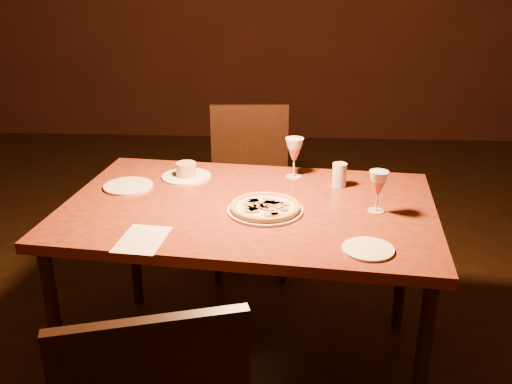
{
  "coord_description": "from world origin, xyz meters",
  "views": [
    {
      "loc": [
        0.27,
        -2.41,
        1.73
      ],
      "look_at": [
        0.14,
        -0.2,
        0.85
      ],
      "focal_mm": 40.0,
      "sensor_mm": 36.0,
      "label": 1
    }
  ],
  "objects": [
    {
      "name": "chair_far",
      "position": [
        0.05,
        0.74,
        0.54
      ],
      "size": [
        0.5,
        0.5,
        0.96
      ],
      "rotation": [
        0.0,
        0.0,
        0.07
      ],
      "color": "black",
      "rests_on": "floor"
    },
    {
      "name": "side_plate_near",
      "position": [
        0.56,
        -0.64,
        0.82
      ],
      "size": [
        0.18,
        0.18,
        0.01
      ],
      "primitive_type": "cylinder",
      "color": "white",
      "rests_on": "dining_table"
    },
    {
      "name": "pendant_light",
      "position": [
        0.12,
        -0.25,
        1.6
      ],
      "size": [
        0.12,
        0.12,
        0.12
      ],
      "primitive_type": "sphere",
      "color": "#FF9347",
      "rests_on": "ceiling"
    },
    {
      "name": "pizza_plate",
      "position": [
        0.19,
        -0.33,
        0.83
      ],
      "size": [
        0.3,
        0.3,
        0.03
      ],
      "color": "white",
      "rests_on": "dining_table"
    },
    {
      "name": "dining_table",
      "position": [
        0.12,
        -0.25,
        0.74
      ],
      "size": [
        1.61,
        1.13,
        0.81
      ],
      "rotation": [
        0.0,
        0.0,
        -0.1
      ],
      "color": "brown",
      "rests_on": "floor"
    },
    {
      "name": "side_plate_left",
      "position": [
        -0.43,
        -0.1,
        0.82
      ],
      "size": [
        0.22,
        0.22,
        0.01
      ],
      "primitive_type": "cylinder",
      "color": "white",
      "rests_on": "dining_table"
    },
    {
      "name": "ramekin_saucer",
      "position": [
        -0.19,
        0.04,
        0.84
      ],
      "size": [
        0.23,
        0.23,
        0.07
      ],
      "color": "white",
      "rests_on": "dining_table"
    },
    {
      "name": "floor",
      "position": [
        0.0,
        0.0,
        0.0
      ],
      "size": [
        7.0,
        7.0,
        0.0
      ],
      "primitive_type": "plane",
      "color": "black",
      "rests_on": "ground"
    },
    {
      "name": "menu_card",
      "position": [
        -0.24,
        -0.6,
        0.81
      ],
      "size": [
        0.18,
        0.25,
        0.0
      ],
      "primitive_type": "cube",
      "rotation": [
        0.0,
        0.0,
        -0.11
      ],
      "color": "silver",
      "rests_on": "dining_table"
    },
    {
      "name": "wine_glass_far",
      "position": [
        0.3,
        0.08,
        0.91
      ],
      "size": [
        0.08,
        0.08,
        0.19
      ],
      "primitive_type": null,
      "color": "#BA4D4D",
      "rests_on": "dining_table"
    },
    {
      "name": "water_tumbler",
      "position": [
        0.5,
        -0.03,
        0.87
      ],
      "size": [
        0.06,
        0.06,
        0.11
      ],
      "primitive_type": "cylinder",
      "color": "silver",
      "rests_on": "dining_table"
    },
    {
      "name": "wine_glass_right",
      "position": [
        0.63,
        -0.3,
        0.9
      ],
      "size": [
        0.08,
        0.08,
        0.17
      ],
      "primitive_type": null,
      "color": "#BA4D4D",
      "rests_on": "dining_table"
    }
  ]
}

